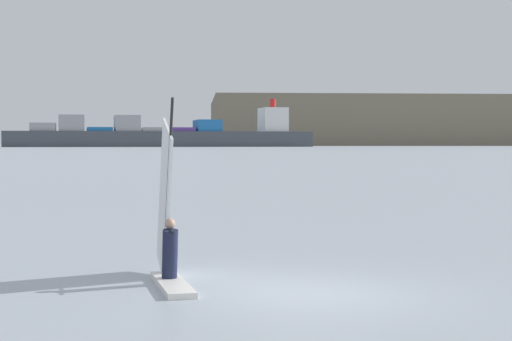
# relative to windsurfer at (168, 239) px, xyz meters

# --- Properties ---
(ground_plane) EXTENTS (4000.00, 4000.00, 0.00)m
(ground_plane) POSITION_rel_windsurfer_xyz_m (3.11, -0.67, -0.92)
(ground_plane) COLOR #9EA8B2
(windsurfer) EXTENTS (1.94, 3.48, 3.96)m
(windsurfer) POSITION_rel_windsurfer_xyz_m (0.00, 0.00, 0.00)
(windsurfer) COLOR white
(windsurfer) RESTS_ON ground_plane
(cargo_ship) EXTENTS (194.60, 112.20, 32.54)m
(cargo_ship) POSITION_rel_windsurfer_xyz_m (-173.79, 505.01, 7.07)
(cargo_ship) COLOR #3F444C
(cargo_ship) RESTS_ON ground_plane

